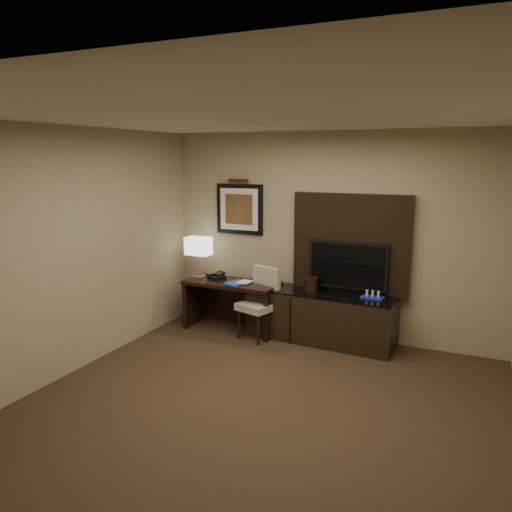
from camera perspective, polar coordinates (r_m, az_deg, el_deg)
The scene contains 17 objects.
floor at distance 4.81m, azimuth -0.90°, elevation -18.35°, with size 4.50×5.00×0.01m, color #322216.
ceiling at distance 4.19m, azimuth -1.02°, elevation 15.76°, with size 4.50×5.00×0.01m, color silver.
wall_back at distance 6.60m, azimuth 8.40°, elevation 2.26°, with size 4.50×0.01×2.70m, color #9B8E69.
wall_left at distance 5.63m, azimuth -22.13°, elevation -0.03°, with size 0.01×5.00×2.70m, color #9B8E69.
desk at distance 6.94m, azimuth -2.77°, elevation -5.69°, with size 1.29×0.55×0.69m, color black.
credenza at distance 6.57m, azimuth 7.33°, elevation -6.94°, with size 1.91×0.53×0.66m, color black.
tv_wall_panel at distance 6.48m, azimuth 10.78°, elevation 1.30°, with size 1.50×0.12×1.30m, color black.
tv at distance 6.44m, azimuth 10.48°, elevation -1.03°, with size 1.00×0.08×0.60m, color black.
artwork at distance 7.01m, azimuth -1.87°, elevation 5.37°, with size 0.70×0.04×0.70m, color black.
picture_light at distance 6.95m, azimuth -2.04°, elevation 8.63°, with size 0.04×0.04×0.30m, color #3F2914.
desk_chair at distance 6.59m, azimuth 0.13°, elevation -5.69°, with size 0.43×0.50×0.90m, color beige, non-canonical shape.
table_lamp at distance 7.08m, azimuth -6.57°, elevation -0.30°, with size 0.32×0.19×0.53m, color #99755F, non-canonical shape.
desk_phone at distance 6.96m, azimuth -4.50°, elevation -2.28°, with size 0.20×0.18×0.10m, color black, non-canonical shape.
blue_folder at distance 6.72m, azimuth -2.20°, elevation -3.11°, with size 0.22×0.29×0.02m, color #1B47B1.
book at distance 6.76m, azimuth -1.92°, elevation -2.11°, with size 0.17×0.02×0.22m, color tan.
ice_bucket at distance 6.48m, azimuth 6.34°, elevation -3.24°, with size 0.17×0.17×0.19m, color black.
minibar_tray at distance 6.32m, azimuth 13.19°, elevation -4.30°, with size 0.27×0.16×0.10m, color #1A23A9, non-canonical shape.
Camera 1 is at (1.80, -3.77, 2.38)m, focal length 35.00 mm.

